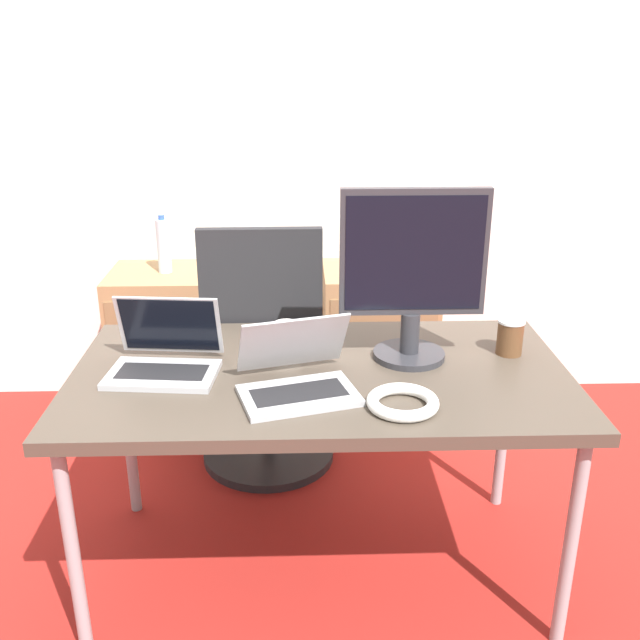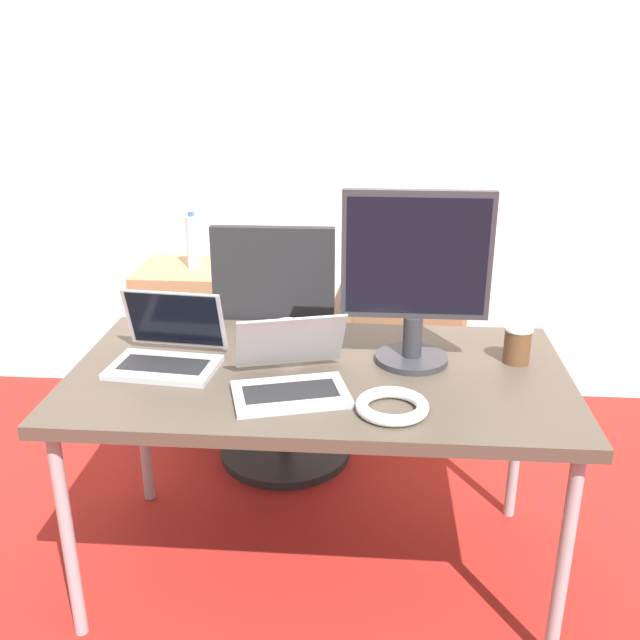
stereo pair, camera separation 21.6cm
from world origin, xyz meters
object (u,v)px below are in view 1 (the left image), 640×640
at_px(office_chair, 266,379).
at_px(cabinet_left, 171,343).
at_px(laptop_right, 297,377).
at_px(coffee_cup_brown, 510,337).
at_px(coffee_cup_white, 286,341).
at_px(cable_coil, 403,402).
at_px(water_bottle, 164,246).
at_px(laptop_left, 165,357).
at_px(cabinet_right, 378,341).
at_px(monitor, 413,274).

bearing_deg(office_chair, cabinet_left, 132.41).
xyz_separation_m(laptop_right, coffee_cup_brown, (0.68, 0.24, 0.01)).
bearing_deg(laptop_right, coffee_cup_brown, 19.74).
distance_m(office_chair, coffee_cup_white, 0.67).
relative_size(laptop_right, coffee_cup_white, 3.22).
bearing_deg(cable_coil, water_bottle, 122.41).
bearing_deg(office_chair, water_bottle, 132.29).
distance_m(laptop_left, laptop_right, 0.42).
height_order(coffee_cup_white, cable_coil, coffee_cup_white).
distance_m(cabinet_right, laptop_left, 1.45).
bearing_deg(coffee_cup_white, cabinet_left, 118.27).
distance_m(laptop_left, coffee_cup_brown, 1.09).
relative_size(office_chair, cabinet_left, 1.53).
bearing_deg(water_bottle, laptop_right, -65.04).
distance_m(cabinet_left, coffee_cup_white, 1.27).
xyz_separation_m(cabinet_right, coffee_cup_white, (-0.42, -1.05, 0.45)).
bearing_deg(coffee_cup_brown, cable_coil, -137.72).
relative_size(cabinet_right, coffee_cup_white, 5.93).
height_order(monitor, cable_coil, monitor).
height_order(cabinet_left, laptop_right, laptop_right).
distance_m(office_chair, monitor, 0.95).
bearing_deg(cabinet_right, monitor, -91.43).
height_order(laptop_right, coffee_cup_brown, laptop_right).
xyz_separation_m(cabinet_left, coffee_cup_white, (0.57, -1.05, 0.45)).
xyz_separation_m(monitor, coffee_cup_brown, (0.33, 0.02, -0.22)).
bearing_deg(cable_coil, laptop_right, 158.73).
bearing_deg(laptop_left, cabinet_left, 99.89).
bearing_deg(coffee_cup_brown, cabinet_right, 106.10).
bearing_deg(laptop_right, cabinet_right, 73.40).
bearing_deg(monitor, coffee_cup_brown, 3.72).
relative_size(water_bottle, coffee_cup_white, 2.21).
height_order(laptop_left, coffee_cup_white, laptop_left).
xyz_separation_m(cabinet_right, coffee_cup_brown, (0.30, -1.04, 0.44)).
bearing_deg(coffee_cup_brown, water_bottle, 140.90).
distance_m(water_bottle, coffee_cup_brown, 1.65).
bearing_deg(coffee_cup_brown, coffee_cup_white, -178.93).
relative_size(office_chair, monitor, 1.99).
xyz_separation_m(laptop_left, cable_coil, (0.69, -0.26, -0.03)).
distance_m(laptop_right, coffee_cup_white, 0.23).
relative_size(cabinet_left, laptop_left, 2.06).
height_order(water_bottle, coffee_cup_brown, water_bottle).
relative_size(laptop_left, coffee_cup_white, 2.88).
xyz_separation_m(cabinet_left, cabinet_right, (0.98, 0.00, 0.00)).
distance_m(office_chair, cabinet_left, 0.70).
height_order(cabinet_left, coffee_cup_white, coffee_cup_white).
relative_size(laptop_left, monitor, 0.63).
bearing_deg(monitor, cable_coil, -101.26).
xyz_separation_m(laptop_left, monitor, (0.76, 0.08, 0.23)).
distance_m(office_chair, water_bottle, 0.81).
distance_m(laptop_left, coffee_cup_white, 0.38).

